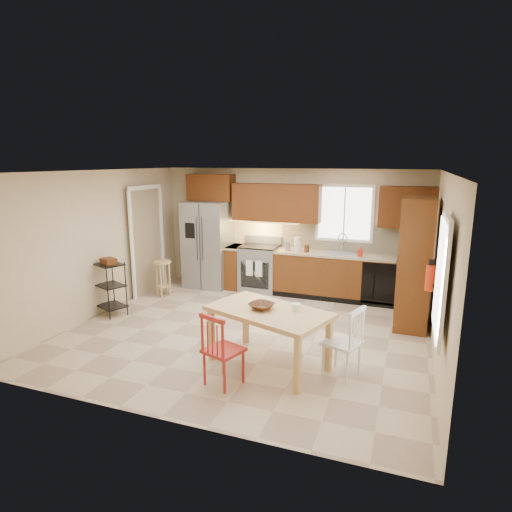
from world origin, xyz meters
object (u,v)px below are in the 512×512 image
object	(u,v)px
chair_white	(342,341)
pantry	(414,263)
range_stove	(260,269)
soap_bottle	(360,251)
fire_extinguisher	(430,278)
dining_table	(268,338)
utility_cart	(111,288)
table_jar	(296,309)
refrigerator	(208,244)
table_bowl	(262,309)
bar_stool	(163,278)
chair_red	(224,349)

from	to	relation	value
chair_white	pantry	bearing A→B (deg)	-1.66
range_stove	soap_bottle	world-z (taller)	soap_bottle
fire_extinguisher	pantry	bearing A→B (deg)	100.78
dining_table	utility_cart	xyz separation A→B (m)	(-3.18, 0.86, 0.10)
chair_white	table_jar	world-z (taller)	chair_white
pantry	chair_white	bearing A→B (deg)	-110.76
refrigerator	table_bowl	distance (m)	3.83
pantry	range_stove	bearing A→B (deg)	161.71
table_jar	bar_stool	xyz separation A→B (m)	(-3.26, 2.02, -0.44)
soap_bottle	chair_white	size ratio (longest dim) A/B	0.21
chair_red	utility_cart	world-z (taller)	utility_cart
range_stove	table_jar	bearing A→B (deg)	-62.58
chair_white	utility_cart	bearing A→B (deg)	98.03
pantry	table_jar	distance (m)	2.50
fire_extinguisher	bar_stool	bearing A→B (deg)	168.22
refrigerator	range_stove	distance (m)	1.24
soap_bottle	fire_extinguisher	bearing A→B (deg)	-59.47
refrigerator	chair_white	size ratio (longest dim) A/B	1.99
table_jar	bar_stool	bearing A→B (deg)	148.27
table_bowl	chair_red	bearing A→B (deg)	-111.25
fire_extinguisher	table_bowl	world-z (taller)	fire_extinguisher
utility_cart	dining_table	bearing A→B (deg)	8.25
fire_extinguisher	bar_stool	xyz separation A→B (m)	(-4.86, 1.01, -0.75)
range_stove	fire_extinguisher	distance (m)	3.83
range_stove	chair_red	size ratio (longest dim) A/B	1.01
table_bowl	pantry	bearing A→B (deg)	49.38
range_stove	pantry	world-z (taller)	pantry
dining_table	refrigerator	bearing A→B (deg)	146.92
chair_red	pantry	bearing A→B (deg)	72.27
bar_stool	table_bowl	bearing A→B (deg)	-18.73
table_jar	utility_cart	size ratio (longest dim) A/B	0.14
table_jar	table_bowl	bearing A→B (deg)	-167.47
soap_bottle	utility_cart	world-z (taller)	soap_bottle
refrigerator	table_jar	world-z (taller)	refrigerator
chair_white	utility_cart	xyz separation A→B (m)	(-4.13, 0.81, 0.03)
pantry	bar_stool	distance (m)	4.72
chair_white	table_bowl	size ratio (longest dim) A/B	2.90
refrigerator	bar_stool	bearing A→B (deg)	-119.11
table_jar	chair_red	bearing A→B (deg)	-132.73
fire_extinguisher	chair_red	bearing A→B (deg)	-142.71
dining_table	bar_stool	bearing A→B (deg)	163.21
chair_white	bar_stool	size ratio (longest dim) A/B	1.29
fire_extinguisher	chair_red	xyz separation A→B (m)	(-2.30, -1.75, -0.64)
dining_table	table_bowl	bearing A→B (deg)	-160.90
chair_red	fire_extinguisher	bearing A→B (deg)	56.39
table_bowl	bar_stool	xyz separation A→B (m)	(-2.82, 2.11, -0.41)
pantry	dining_table	bearing A→B (deg)	-129.09
pantry	dining_table	distance (m)	2.85
bar_stool	utility_cart	size ratio (longest dim) A/B	0.73
range_stove	dining_table	distance (m)	3.37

